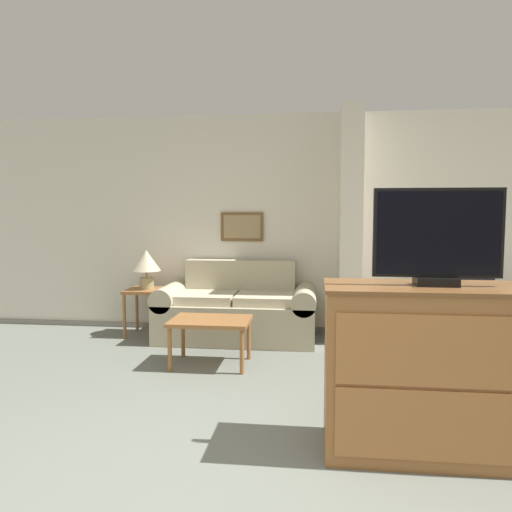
# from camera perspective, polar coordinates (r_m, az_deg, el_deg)

# --- Properties ---
(wall_back) EXTENTS (7.54, 0.16, 2.60)m
(wall_back) POSITION_cam_1_polar(r_m,az_deg,el_deg) (6.04, 1.58, 3.62)
(wall_back) COLOR silver
(wall_back) RESTS_ON ground_plane
(wall_partition_pillar) EXTENTS (0.24, 0.58, 2.60)m
(wall_partition_pillar) POSITION_cam_1_polar(r_m,az_deg,el_deg) (5.68, 10.69, 3.51)
(wall_partition_pillar) COLOR silver
(wall_partition_pillar) RESTS_ON ground_plane
(couch) EXTENTS (1.79, 0.84, 0.88)m
(couch) POSITION_cam_1_polar(r_m,az_deg,el_deg) (5.71, -2.18, -6.27)
(couch) COLOR #B7AD8E
(couch) RESTS_ON ground_plane
(coffee_table) EXTENTS (0.74, 0.54, 0.44)m
(coffee_table) POSITION_cam_1_polar(r_m,az_deg,el_deg) (4.75, -5.20, -7.80)
(coffee_table) COLOR #996033
(coffee_table) RESTS_ON ground_plane
(side_table) EXTENTS (0.46, 0.46, 0.54)m
(side_table) POSITION_cam_1_polar(r_m,az_deg,el_deg) (6.01, -12.35, -4.52)
(side_table) COLOR #996033
(side_table) RESTS_ON ground_plane
(table_lamp) EXTENTS (0.33, 0.33, 0.46)m
(table_lamp) POSITION_cam_1_polar(r_m,az_deg,el_deg) (5.96, -12.42, -0.81)
(table_lamp) COLOR tan
(table_lamp) RESTS_ON side_table
(tv_dresser) EXTENTS (1.29, 0.56, 1.01)m
(tv_dresser) POSITION_cam_1_polar(r_m,az_deg,el_deg) (3.21, 19.59, -12.19)
(tv_dresser) COLOR #996033
(tv_dresser) RESTS_ON ground_plane
(tv) EXTENTS (0.73, 0.16, 0.57)m
(tv) POSITION_cam_1_polar(r_m,az_deg,el_deg) (3.08, 20.02, 1.99)
(tv) COLOR black
(tv) RESTS_ON tv_dresser
(bed) EXTENTS (1.80, 2.17, 0.51)m
(bed) POSITION_cam_1_polar(r_m,az_deg,el_deg) (5.21, 23.96, -8.55)
(bed) COLOR #996033
(bed) RESTS_ON ground_plane
(backpack) EXTENTS (0.33, 0.26, 0.46)m
(backpack) POSITION_cam_1_polar(r_m,az_deg,el_deg) (5.24, 23.50, -3.03)
(backpack) COLOR black
(backpack) RESTS_ON bed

